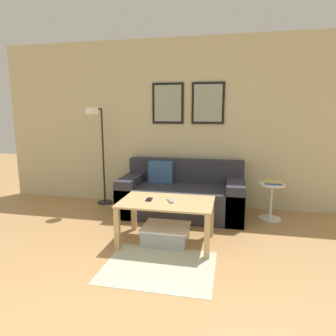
# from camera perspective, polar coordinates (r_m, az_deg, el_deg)

# --- Properties ---
(wall_back) EXTENTS (5.60, 0.09, 2.55)m
(wall_back) POSITION_cam_1_polar(r_m,az_deg,el_deg) (4.71, 0.72, 8.42)
(wall_back) COLOR #C6BC93
(wall_back) RESTS_ON ground_plane
(area_rug) EXTENTS (1.05, 0.84, 0.01)m
(area_rug) POSITION_cam_1_polar(r_m,az_deg,el_deg) (3.01, -1.71, -18.25)
(area_rug) COLOR #B2B79E
(area_rug) RESTS_ON ground_plane
(couch) EXTENTS (1.73, 0.87, 0.76)m
(couch) POSITION_cam_1_polar(r_m,az_deg,el_deg) (4.36, 2.67, -5.17)
(couch) COLOR #2D2D38
(couch) RESTS_ON ground_plane
(coffee_table) EXTENTS (1.03, 0.64, 0.49)m
(coffee_table) POSITION_cam_1_polar(r_m,az_deg,el_deg) (3.37, -0.28, -7.68)
(coffee_table) COLOR tan
(coffee_table) RESTS_ON ground_plane
(storage_bin) EXTENTS (0.52, 0.43, 0.19)m
(storage_bin) POSITION_cam_1_polar(r_m,az_deg,el_deg) (3.48, -0.43, -12.43)
(storage_bin) COLOR #9EA3A8
(storage_bin) RESTS_ON ground_plane
(floor_lamp) EXTENTS (0.24, 0.55, 1.52)m
(floor_lamp) POSITION_cam_1_polar(r_m,az_deg,el_deg) (4.67, -13.28, 4.71)
(floor_lamp) COLOR black
(floor_lamp) RESTS_ON ground_plane
(side_table) EXTENTS (0.35, 0.35, 0.50)m
(side_table) POSITION_cam_1_polar(r_m,az_deg,el_deg) (4.36, 19.05, -5.40)
(side_table) COLOR white
(side_table) RESTS_ON ground_plane
(book_stack) EXTENTS (0.24, 0.19, 0.04)m
(book_stack) POSITION_cam_1_polar(r_m,az_deg,el_deg) (4.32, 19.34, -2.58)
(book_stack) COLOR #335199
(book_stack) RESTS_ON side_table
(remote_control) EXTENTS (0.10, 0.15, 0.02)m
(remote_control) POSITION_cam_1_polar(r_m,az_deg,el_deg) (3.32, 0.43, -6.25)
(remote_control) COLOR #99999E
(remote_control) RESTS_ON coffee_table
(cell_phone) EXTENTS (0.08, 0.15, 0.01)m
(cell_phone) POSITION_cam_1_polar(r_m,az_deg,el_deg) (3.39, -3.62, -6.00)
(cell_phone) COLOR black
(cell_phone) RESTS_ON coffee_table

